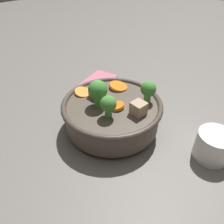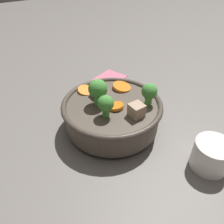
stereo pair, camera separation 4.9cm
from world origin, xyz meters
name	(u,v)px [view 2 (the right image)]	position (x,y,z in m)	size (l,w,h in m)	color
ground_plane	(112,126)	(0.00, 0.00, 0.00)	(3.00, 3.00, 0.00)	slate
stirfry_bowl	(112,111)	(0.00, 0.00, 0.05)	(0.22, 0.22, 0.12)	#51473D
tea_cup	(211,155)	(-0.10, 0.20, 0.03)	(0.07, 0.07, 0.06)	white
napkin	(108,79)	(-0.11, -0.19, 0.00)	(0.13, 0.11, 0.00)	#D16B84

